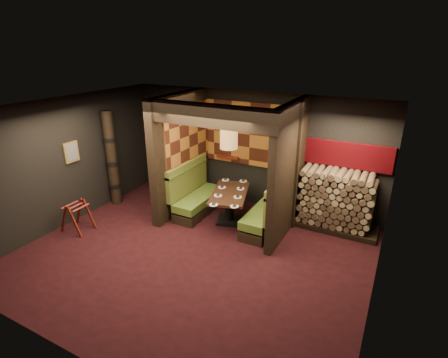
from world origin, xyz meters
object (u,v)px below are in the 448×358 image
booth_bench_left (196,196)px  pendant_lamp (229,138)px  booth_bench_right (269,213)px  dining_table (230,202)px  luggage_rack (77,215)px  totem_column (112,159)px  firewood_stack (339,201)px

booth_bench_left → pendant_lamp: (0.97, -0.14, 1.61)m
booth_bench_left → booth_bench_right: 1.89m
dining_table → pendant_lamp: bearing=-90.0°
booth_bench_right → luggage_rack: booth_bench_right is taller
booth_bench_left → totem_column: 2.30m
booth_bench_left → pendant_lamp: size_ratio=1.50×
pendant_lamp → booth_bench_left: bearing=171.9°
dining_table → luggage_rack: bearing=-145.3°
booth_bench_right → firewood_stack: bearing=27.3°
booth_bench_right → booth_bench_left: bearing=180.0°
pendant_lamp → firewood_stack: 2.77m
firewood_stack → booth_bench_right: bearing=-152.7°
booth_bench_left → dining_table: 0.98m
pendant_lamp → luggage_rack: size_ratio=1.49×
booth_bench_left → dining_table: (0.97, -0.09, 0.10)m
luggage_rack → booth_bench_left: bearing=47.9°
booth_bench_left → booth_bench_right: same height
luggage_rack → firewood_stack: 5.76m
dining_table → totem_column: 3.16m
booth_bench_left → luggage_rack: size_ratio=2.23×
luggage_rack → firewood_stack: size_ratio=0.41×
luggage_rack → firewood_stack: (5.07, 2.71, 0.32)m
dining_table → luggage_rack: size_ratio=2.18×
booth_bench_left → pendant_lamp: 1.88m
booth_bench_left → booth_bench_right: size_ratio=1.00×
luggage_rack → totem_column: 1.70m
pendant_lamp → booth_bench_right: bearing=8.5°
dining_table → totem_column: (-3.06, -0.46, 0.68)m
totem_column → pendant_lamp: bearing=7.7°
booth_bench_right → luggage_rack: size_ratio=2.23×
booth_bench_right → totem_column: 4.10m
booth_bench_right → dining_table: (-0.93, -0.09, 0.10)m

